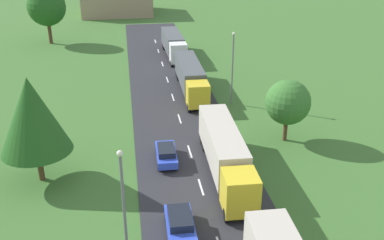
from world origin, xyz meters
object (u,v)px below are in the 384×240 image
(truck_third, at_px, (191,76))
(truck_fourth, at_px, (174,44))
(tree_ash, at_px, (46,7))
(truck_second, at_px, (225,152))
(car_third, at_px, (180,225))
(tree_birch, at_px, (32,115))
(lamppost_third, at_px, (233,65))
(car_fourth, at_px, (166,154))
(lamppost_second, at_px, (124,207))
(tree_maple, at_px, (288,102))

(truck_third, bearing_deg, truck_fourth, 90.93)
(tree_ash, bearing_deg, truck_third, -53.36)
(truck_second, distance_m, car_third, 8.71)
(tree_ash, bearing_deg, tree_birch, -83.38)
(truck_third, relative_size, tree_ash, 1.44)
(truck_fourth, distance_m, lamppost_third, 21.39)
(truck_second, distance_m, truck_fourth, 36.20)
(car_fourth, xyz_separation_m, lamppost_second, (-3.60, -12.90, 3.78))
(lamppost_second, height_order, tree_birch, tree_birch)
(lamppost_second, bearing_deg, truck_third, 74.44)
(tree_birch, distance_m, tree_ash, 46.27)
(truck_third, bearing_deg, truck_second, -90.49)
(truck_third, bearing_deg, lamppost_third, -48.32)
(truck_second, bearing_deg, car_third, -122.58)
(truck_third, height_order, lamppost_third, lamppost_third)
(truck_fourth, height_order, car_third, truck_fourth)
(truck_third, height_order, tree_ash, tree_ash)
(truck_second, height_order, car_fourth, truck_second)
(truck_fourth, xyz_separation_m, lamppost_third, (4.34, -20.78, 2.65))
(truck_fourth, relative_size, tree_maple, 1.99)
(car_fourth, bearing_deg, tree_birch, -172.91)
(truck_second, bearing_deg, lamppost_second, -129.29)
(truck_third, height_order, car_third, truck_third)
(truck_second, relative_size, tree_maple, 2.21)
(lamppost_third, bearing_deg, car_third, -111.39)
(truck_fourth, distance_m, tree_ash, 23.59)
(car_fourth, xyz_separation_m, tree_maple, (11.80, 2.58, 3.11))
(car_fourth, bearing_deg, car_third, -90.36)
(truck_fourth, xyz_separation_m, car_third, (-4.55, -43.46, -1.18))
(truck_fourth, bearing_deg, car_third, -95.97)
(car_third, bearing_deg, tree_maple, 47.06)
(car_third, xyz_separation_m, lamppost_third, (8.89, 22.68, 3.83))
(car_fourth, distance_m, lamppost_third, 15.79)
(car_fourth, relative_size, tree_birch, 0.48)
(car_third, bearing_deg, tree_ash, 105.97)
(truck_second, bearing_deg, car_fourth, 147.57)
(car_fourth, bearing_deg, truck_second, -32.43)
(tree_maple, bearing_deg, lamppost_second, -134.85)
(truck_second, relative_size, truck_fourth, 1.11)
(tree_birch, relative_size, tree_maple, 1.45)
(truck_third, distance_m, tree_birch, 24.12)
(lamppost_third, bearing_deg, truck_fourth, 101.80)
(truck_second, relative_size, lamppost_second, 1.63)
(tree_ash, bearing_deg, car_third, -74.03)
(tree_birch, relative_size, tree_ash, 0.93)
(truck_third, bearing_deg, tree_ash, 126.64)
(truck_third, distance_m, truck_fourth, 16.20)
(truck_third, distance_m, tree_maple, 16.24)
(lamppost_second, relative_size, lamppost_third, 0.98)
(tree_birch, xyz_separation_m, tree_ash, (-5.34, 45.96, 0.52))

